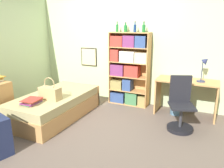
{
  "coord_description": "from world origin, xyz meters",
  "views": [
    {
      "loc": [
        2.02,
        -3.13,
        1.76
      ],
      "look_at": [
        0.47,
        0.18,
        0.75
      ],
      "focal_mm": 35.0,
      "sensor_mm": 36.0,
      "label": 1
    }
  ],
  "objects_px": {
    "desk": "(186,91)",
    "waste_bin": "(176,107)",
    "bottle_blue": "(144,28)",
    "bed": "(56,105)",
    "bottle_green": "(117,28)",
    "handbag": "(50,93)",
    "desk_chair": "(180,112)",
    "book_stack_on_bed": "(32,101)",
    "bottle_brown": "(126,28)",
    "bookcase": "(128,69)",
    "bottle_clear": "(135,28)",
    "desk_lamp": "(205,65)"
  },
  "relations": [
    {
      "from": "desk",
      "to": "waste_bin",
      "type": "bearing_deg",
      "value": -161.39
    },
    {
      "from": "bottle_blue",
      "to": "bed",
      "type": "bearing_deg",
      "value": -136.69
    },
    {
      "from": "bottle_green",
      "to": "waste_bin",
      "type": "distance_m",
      "value": 2.07
    },
    {
      "from": "handbag",
      "to": "waste_bin",
      "type": "bearing_deg",
      "value": 33.82
    },
    {
      "from": "handbag",
      "to": "bottle_blue",
      "type": "distance_m",
      "value": 2.24
    },
    {
      "from": "desk_chair",
      "to": "book_stack_on_bed",
      "type": "bearing_deg",
      "value": -155.64
    },
    {
      "from": "bottle_brown",
      "to": "handbag",
      "type": "bearing_deg",
      "value": -117.84
    },
    {
      "from": "bookcase",
      "to": "bottle_brown",
      "type": "distance_m",
      "value": 0.87
    },
    {
      "from": "handbag",
      "to": "bottle_blue",
      "type": "bearing_deg",
      "value": 50.95
    },
    {
      "from": "bottle_brown",
      "to": "waste_bin",
      "type": "distance_m",
      "value": 1.95
    },
    {
      "from": "bottle_brown",
      "to": "desk",
      "type": "height_order",
      "value": "bottle_brown"
    },
    {
      "from": "bottle_clear",
      "to": "desk",
      "type": "xyz_separation_m",
      "value": [
        1.13,
        -0.11,
        -1.18
      ]
    },
    {
      "from": "handbag",
      "to": "desk",
      "type": "xyz_separation_m",
      "value": [
        2.17,
        1.4,
        -0.07
      ]
    },
    {
      "from": "bed",
      "to": "bottle_clear",
      "type": "bearing_deg",
      "value": 47.49
    },
    {
      "from": "handbag",
      "to": "waste_bin",
      "type": "xyz_separation_m",
      "value": [
        2.01,
        1.35,
        -0.43
      ]
    },
    {
      "from": "bed",
      "to": "bottle_brown",
      "type": "relative_size",
      "value": 9.11
    },
    {
      "from": "desk_lamp",
      "to": "handbag",
      "type": "bearing_deg",
      "value": -150.33
    },
    {
      "from": "bottle_clear",
      "to": "desk",
      "type": "height_order",
      "value": "bottle_clear"
    },
    {
      "from": "desk_chair",
      "to": "bookcase",
      "type": "bearing_deg",
      "value": 148.32
    },
    {
      "from": "desk",
      "to": "bottle_green",
      "type": "bearing_deg",
      "value": 175.53
    },
    {
      "from": "handbag",
      "to": "desk_chair",
      "type": "height_order",
      "value": "desk_chair"
    },
    {
      "from": "bottle_brown",
      "to": "desk",
      "type": "xyz_separation_m",
      "value": [
        1.35,
        -0.15,
        -1.17
      ]
    },
    {
      "from": "book_stack_on_bed",
      "to": "bottle_blue",
      "type": "height_order",
      "value": "bottle_blue"
    },
    {
      "from": "bottle_blue",
      "to": "desk",
      "type": "bearing_deg",
      "value": -6.95
    },
    {
      "from": "book_stack_on_bed",
      "to": "bottle_clear",
      "type": "distance_m",
      "value": 2.47
    },
    {
      "from": "book_stack_on_bed",
      "to": "desk_chair",
      "type": "bearing_deg",
      "value": 24.36
    },
    {
      "from": "desk",
      "to": "desk_chair",
      "type": "bearing_deg",
      "value": -89.78
    },
    {
      "from": "bottle_blue",
      "to": "desk_lamp",
      "type": "bearing_deg",
      "value": -5.63
    },
    {
      "from": "desk_lamp",
      "to": "desk_chair",
      "type": "xyz_separation_m",
      "value": [
        -0.28,
        -0.67,
        -0.74
      ]
    },
    {
      "from": "bookcase",
      "to": "desk",
      "type": "bearing_deg",
      "value": -5.07
    },
    {
      "from": "bookcase",
      "to": "bottle_brown",
      "type": "height_order",
      "value": "bottle_brown"
    },
    {
      "from": "desk_lamp",
      "to": "desk",
      "type": "bearing_deg",
      "value": 178.83
    },
    {
      "from": "desk_chair",
      "to": "desk_lamp",
      "type": "bearing_deg",
      "value": 67.37
    },
    {
      "from": "bottle_brown",
      "to": "bottle_blue",
      "type": "xyz_separation_m",
      "value": [
        0.41,
        -0.03,
        0.01
      ]
    },
    {
      "from": "bed",
      "to": "bottle_brown",
      "type": "bearing_deg",
      "value": 54.41
    },
    {
      "from": "waste_bin",
      "to": "desk_chair",
      "type": "bearing_deg",
      "value": -75.48
    },
    {
      "from": "bed",
      "to": "waste_bin",
      "type": "distance_m",
      "value": 2.39
    },
    {
      "from": "bottle_blue",
      "to": "bottle_clear",
      "type": "bearing_deg",
      "value": -178.02
    },
    {
      "from": "bottle_green",
      "to": "desk_chair",
      "type": "relative_size",
      "value": 0.24
    },
    {
      "from": "bed",
      "to": "bottle_clear",
      "type": "xyz_separation_m",
      "value": [
        1.15,
        1.26,
        1.45
      ]
    },
    {
      "from": "handbag",
      "to": "bottle_green",
      "type": "xyz_separation_m",
      "value": [
        0.64,
        1.52,
        1.11
      ]
    },
    {
      "from": "bottle_clear",
      "to": "waste_bin",
      "type": "relative_size",
      "value": 0.77
    },
    {
      "from": "book_stack_on_bed",
      "to": "desk",
      "type": "distance_m",
      "value": 2.87
    },
    {
      "from": "bottle_brown",
      "to": "bottle_clear",
      "type": "relative_size",
      "value": 0.91
    },
    {
      "from": "book_stack_on_bed",
      "to": "bottle_clear",
      "type": "xyz_separation_m",
      "value": [
        1.17,
        1.82,
        1.18
      ]
    },
    {
      "from": "desk_chair",
      "to": "bottle_clear",
      "type": "bearing_deg",
      "value": 145.44
    },
    {
      "from": "bottle_blue",
      "to": "handbag",
      "type": "bearing_deg",
      "value": -129.05
    },
    {
      "from": "bookcase",
      "to": "bottle_clear",
      "type": "bearing_deg",
      "value": -1.82
    },
    {
      "from": "bed",
      "to": "bottle_green",
      "type": "bearing_deg",
      "value": 59.51
    },
    {
      "from": "desk_chair",
      "to": "bottle_blue",
      "type": "bearing_deg",
      "value": 140.2
    }
  ]
}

